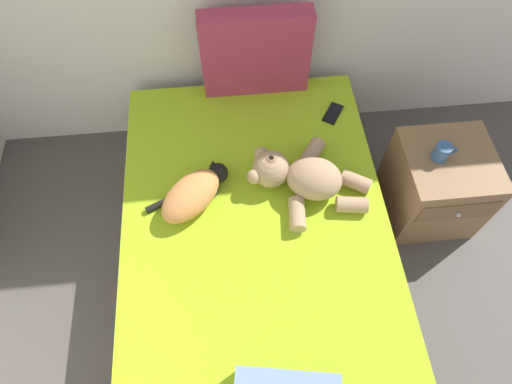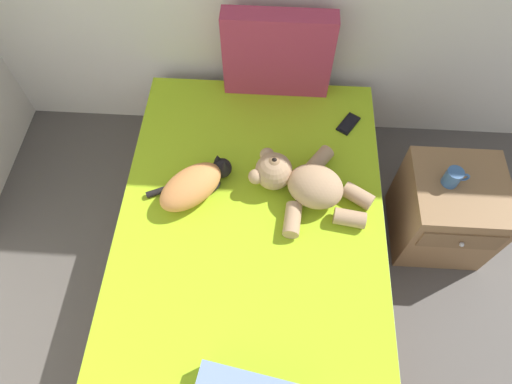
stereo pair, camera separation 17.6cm
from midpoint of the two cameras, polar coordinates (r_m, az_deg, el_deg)
bed at (r=2.28m, az=-2.03°, el=-8.68°), size 1.33×2.07×0.47m
patterned_cushion at (r=2.44m, az=-2.19°, el=17.47°), size 0.58×0.12×0.50m
cat at (r=2.12m, az=-10.46°, el=-0.33°), size 0.42×0.37×0.15m
teddy_bear at (r=2.13m, az=3.59°, el=1.86°), size 0.62×0.51×0.20m
cell_phone at (r=2.49m, az=7.96°, el=9.98°), size 0.14×0.16×0.01m
nightstand at (r=2.61m, az=20.56°, el=0.70°), size 0.47×0.49×0.52m
mug at (r=2.35m, az=21.12°, el=4.75°), size 0.12×0.08×0.09m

